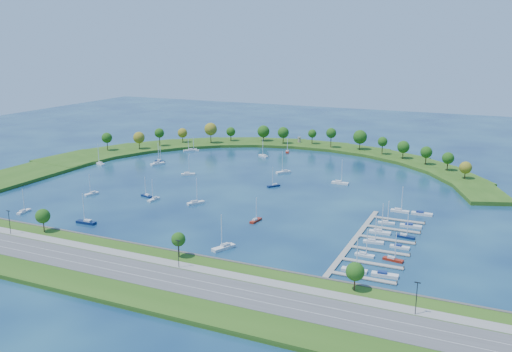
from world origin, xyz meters
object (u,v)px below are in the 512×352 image
at_px(moored_boat_14, 160,161).
at_px(docked_boat_3, 393,259).
at_px(moored_boat_13, 86,222).
at_px(moored_boat_18, 24,211).
at_px(docked_boat_2, 365,254).
at_px(moored_boat_6, 100,163).
at_px(moored_boat_10, 147,195).
at_px(docked_boat_8, 386,222).
at_px(moored_boat_0, 274,185).
at_px(moored_boat_3, 263,155).
at_px(moored_boat_1, 194,150).
at_px(moored_boat_11, 284,171).
at_px(moored_boat_12, 340,182).
at_px(docked_boat_0, 354,269).
at_px(moored_boat_5, 154,199).
at_px(docked_boat_9, 411,226).
at_px(docked_boat_4, 373,241).
at_px(docked_boat_7, 405,236).
at_px(moored_boat_17, 196,202).
at_px(moored_boat_8, 224,247).
at_px(docked_boat_10, 400,210).
at_px(moored_boat_16, 190,150).
at_px(docked_boat_11, 422,214).
at_px(moored_boat_9, 92,193).
at_px(docked_boat_6, 380,231).
at_px(moored_boat_15, 256,220).
at_px(dock_system, 372,243).
at_px(moored_boat_2, 188,174).
at_px(harbor_tower, 299,140).
at_px(docked_boat_1, 384,275).

relative_size(moored_boat_14, docked_boat_3, 0.96).
bearing_deg(moored_boat_13, moored_boat_18, -3.15).
bearing_deg(docked_boat_2, moored_boat_6, 160.03).
height_order(moored_boat_10, docked_boat_8, docked_boat_8).
distance_m(moored_boat_0, moored_boat_3, 77.04).
height_order(moored_boat_1, moored_boat_11, moored_boat_11).
bearing_deg(moored_boat_12, moored_boat_6, -171.46).
xyz_separation_m(moored_boat_0, docked_boat_0, (68.44, -91.50, 0.06)).
distance_m(moored_boat_5, docked_boat_9, 124.31).
bearing_deg(docked_boat_9, docked_boat_4, -114.96).
height_order(moored_boat_18, docked_boat_7, moored_boat_18).
distance_m(moored_boat_1, moored_boat_17, 129.51).
distance_m(moored_boat_1, docked_boat_9, 196.72).
xyz_separation_m(moored_boat_13, moored_boat_18, (-37.11, 0.06, -0.07)).
relative_size(moored_boat_13, docked_boat_4, 1.16).
relative_size(moored_boat_8, docked_boat_10, 1.15).
xyz_separation_m(moored_boat_17, docked_boat_7, (101.54, -5.00, -0.05)).
bearing_deg(moored_boat_17, moored_boat_10, 124.78).
xyz_separation_m(moored_boat_14, docked_boat_9, (170.11, -61.85, -0.19)).
bearing_deg(moored_boat_17, moored_boat_0, 8.68).
relative_size(docked_boat_8, docked_boat_9, 1.16).
xyz_separation_m(moored_boat_0, docked_boat_8, (68.47, -36.46, -0.01)).
xyz_separation_m(moored_boat_16, moored_boat_17, (69.12, -108.65, 0.00)).
bearing_deg(moored_boat_6, docked_boat_3, -179.64).
xyz_separation_m(docked_boat_9, docked_boat_11, (1.89, 19.16, 0.03)).
relative_size(moored_boat_9, moored_boat_11, 0.81).
distance_m(moored_boat_12, docked_boat_4, 89.97).
xyz_separation_m(moored_boat_13, docked_boat_6, (119.83, 40.61, -0.02)).
bearing_deg(moored_boat_0, moored_boat_15, 50.92).
relative_size(dock_system, moored_boat_10, 7.79).
bearing_deg(moored_boat_18, moored_boat_2, -26.45).
height_order(dock_system, moored_boat_8, moored_boat_8).
xyz_separation_m(moored_boat_10, docked_boat_9, (130.60, 8.54, -0.19)).
height_order(harbor_tower, docked_boat_2, docked_boat_2).
bearing_deg(moored_boat_9, moored_boat_6, -125.38).
xyz_separation_m(moored_boat_17, docked_boat_1, (101.47, -45.91, -0.25)).
bearing_deg(moored_boat_12, docked_boat_7, -54.01).
bearing_deg(moored_boat_17, docked_boat_9, -49.84).
height_order(moored_boat_9, docked_boat_11, moored_boat_9).
bearing_deg(docked_boat_10, docked_boat_7, -74.23).
bearing_deg(moored_boat_5, moored_boat_2, -162.51).
bearing_deg(moored_boat_18, moored_boat_13, -97.44).
bearing_deg(moored_boat_3, docked_boat_7, 163.97).
relative_size(moored_boat_5, moored_boat_8, 0.78).
bearing_deg(moored_boat_3, moored_boat_13, 114.24).
bearing_deg(moored_boat_13, docked_boat_11, -154.15).
bearing_deg(moored_boat_18, docked_boat_1, -97.66).
bearing_deg(moored_boat_1, docked_boat_6, 124.96).
bearing_deg(moored_boat_3, docked_boat_4, 158.63).
xyz_separation_m(docked_boat_0, docked_boat_11, (12.36, 74.23, -0.24)).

